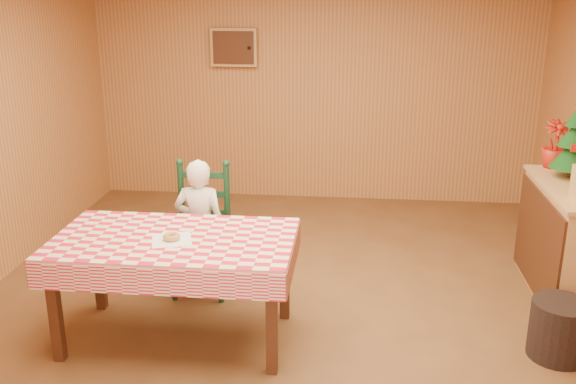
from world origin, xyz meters
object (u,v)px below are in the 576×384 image
object	(u,v)px
christmas_tree	(574,144)
ladder_chair	(202,232)
dining_table	(174,248)
shelf_unit	(570,242)
storage_bin	(560,329)
seated_child	(200,227)

from	to	relation	value
christmas_tree	ladder_chair	bearing A→B (deg)	-171.74
dining_table	christmas_tree	size ratio (longest dim) A/B	2.67
ladder_chair	christmas_tree	size ratio (longest dim) A/B	1.74
dining_table	shelf_unit	size ratio (longest dim) A/B	1.34
shelf_unit	christmas_tree	world-z (taller)	christmas_tree
ladder_chair	storage_bin	distance (m)	2.75
seated_child	christmas_tree	xyz separation A→B (m)	(2.94, 0.48, 0.65)
shelf_unit	dining_table	bearing A→B (deg)	-161.81
seated_child	storage_bin	distance (m)	2.74
christmas_tree	storage_bin	xyz separation A→B (m)	(-0.32, -1.18, -1.01)
dining_table	seated_child	distance (m)	0.74
seated_child	shelf_unit	xyz separation A→B (m)	(2.93, 0.23, -0.10)
christmas_tree	dining_table	bearing A→B (deg)	-157.59
storage_bin	ladder_chair	bearing A→B (deg)	163.93
seated_child	storage_bin	xyz separation A→B (m)	(2.62, -0.70, -0.36)
dining_table	ladder_chair	xyz separation A→B (m)	(0.00, 0.79, -0.18)
dining_table	seated_child	bearing A→B (deg)	90.00
dining_table	christmas_tree	distance (m)	3.23
seated_child	shelf_unit	bearing A→B (deg)	-175.44
shelf_unit	storage_bin	xyz separation A→B (m)	(-0.31, -0.93, -0.27)
dining_table	seated_child	world-z (taller)	seated_child
dining_table	storage_bin	distance (m)	2.67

